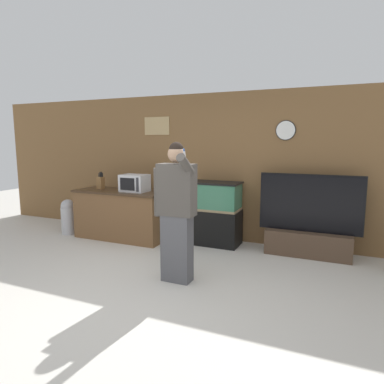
{
  "coord_description": "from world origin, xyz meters",
  "views": [
    {
      "loc": [
        2.05,
        -3.22,
        1.78
      ],
      "look_at": [
        0.11,
        1.19,
        1.05
      ],
      "focal_mm": 32.0,
      "sensor_mm": 36.0,
      "label": 1
    }
  ],
  "objects_px": {
    "tv_on_stand": "(308,232)",
    "trash_bin": "(68,216)",
    "person_standing": "(176,210)",
    "knife_block": "(101,182)",
    "counter_island": "(122,214)",
    "microwave": "(135,183)",
    "aquarium_on_stand": "(215,213)"
  },
  "relations": [
    {
      "from": "microwave",
      "to": "counter_island",
      "type": "bearing_deg",
      "value": 178.06
    },
    {
      "from": "knife_block",
      "to": "person_standing",
      "type": "xyz_separation_m",
      "value": [
        2.25,
        -1.38,
        -0.08
      ]
    },
    {
      "from": "aquarium_on_stand",
      "to": "person_standing",
      "type": "xyz_separation_m",
      "value": [
        0.08,
        -1.68,
        0.37
      ]
    },
    {
      "from": "aquarium_on_stand",
      "to": "trash_bin",
      "type": "xyz_separation_m",
      "value": [
        -2.81,
        -0.5,
        -0.2
      ]
    },
    {
      "from": "microwave",
      "to": "trash_bin",
      "type": "relative_size",
      "value": 0.7
    },
    {
      "from": "counter_island",
      "to": "person_standing",
      "type": "xyz_separation_m",
      "value": [
        1.77,
        -1.34,
        0.47
      ]
    },
    {
      "from": "counter_island",
      "to": "person_standing",
      "type": "relative_size",
      "value": 0.97
    },
    {
      "from": "person_standing",
      "to": "microwave",
      "type": "bearing_deg",
      "value": 137.88
    },
    {
      "from": "aquarium_on_stand",
      "to": "tv_on_stand",
      "type": "bearing_deg",
      "value": 0.28
    },
    {
      "from": "aquarium_on_stand",
      "to": "person_standing",
      "type": "distance_m",
      "value": 1.72
    },
    {
      "from": "knife_block",
      "to": "aquarium_on_stand",
      "type": "height_order",
      "value": "knife_block"
    },
    {
      "from": "tv_on_stand",
      "to": "person_standing",
      "type": "height_order",
      "value": "person_standing"
    },
    {
      "from": "knife_block",
      "to": "person_standing",
      "type": "bearing_deg",
      "value": -31.46
    },
    {
      "from": "aquarium_on_stand",
      "to": "tv_on_stand",
      "type": "xyz_separation_m",
      "value": [
        1.53,
        0.01,
        -0.17
      ]
    },
    {
      "from": "knife_block",
      "to": "trash_bin",
      "type": "height_order",
      "value": "knife_block"
    },
    {
      "from": "tv_on_stand",
      "to": "microwave",
      "type": "bearing_deg",
      "value": -173.03
    },
    {
      "from": "counter_island",
      "to": "knife_block",
      "type": "xyz_separation_m",
      "value": [
        -0.48,
        0.04,
        0.56
      ]
    },
    {
      "from": "knife_block",
      "to": "aquarium_on_stand",
      "type": "xyz_separation_m",
      "value": [
        2.17,
        0.3,
        -0.46
      ]
    },
    {
      "from": "counter_island",
      "to": "aquarium_on_stand",
      "type": "relative_size",
      "value": 1.58
    },
    {
      "from": "trash_bin",
      "to": "tv_on_stand",
      "type": "bearing_deg",
      "value": 6.7
    },
    {
      "from": "trash_bin",
      "to": "aquarium_on_stand",
      "type": "bearing_deg",
      "value": 10.14
    },
    {
      "from": "counter_island",
      "to": "tv_on_stand",
      "type": "distance_m",
      "value": 3.24
    },
    {
      "from": "tv_on_stand",
      "to": "trash_bin",
      "type": "relative_size",
      "value": 2.3
    },
    {
      "from": "person_standing",
      "to": "trash_bin",
      "type": "distance_m",
      "value": 3.17
    },
    {
      "from": "knife_block",
      "to": "trash_bin",
      "type": "relative_size",
      "value": 0.48
    },
    {
      "from": "counter_island",
      "to": "aquarium_on_stand",
      "type": "height_order",
      "value": "aquarium_on_stand"
    },
    {
      "from": "counter_island",
      "to": "microwave",
      "type": "bearing_deg",
      "value": -1.94
    },
    {
      "from": "trash_bin",
      "to": "knife_block",
      "type": "bearing_deg",
      "value": 17.33
    },
    {
      "from": "microwave",
      "to": "tv_on_stand",
      "type": "height_order",
      "value": "tv_on_stand"
    },
    {
      "from": "person_standing",
      "to": "trash_bin",
      "type": "relative_size",
      "value": 2.64
    },
    {
      "from": "knife_block",
      "to": "tv_on_stand",
      "type": "bearing_deg",
      "value": 4.79
    },
    {
      "from": "microwave",
      "to": "trash_bin",
      "type": "distance_m",
      "value": 1.59
    }
  ]
}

